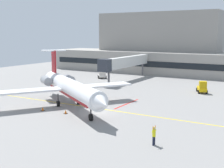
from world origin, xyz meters
TOP-DOWN VIEW (x-y plane):
  - ground at (0.00, 0.00)m, footprint 120.00×120.00m
  - terminal_building at (-8.54, 47.83)m, footprint 70.52×14.54m
  - jet_bridge_west at (-11.04, 28.49)m, footprint 2.40×21.51m
  - regional_jet at (-5.81, 0.95)m, footprint 23.73×19.33m
  - baggage_tug at (8.91, 22.20)m, footprint 2.75×3.58m
  - pushback_tractor at (-17.64, 28.96)m, footprint 3.25×3.38m
  - marshaller at (11.95, -8.12)m, footprint 0.34×0.83m
  - safety_cone_alpha at (-11.17, 7.16)m, footprint 0.47×0.47m
  - safety_cone_bravo at (-3.47, -2.92)m, footprint 0.47×0.47m
  - safety_cone_charlie at (-17.69, 10.55)m, footprint 0.47×0.47m
  - safety_cone_delta at (-7.40, -3.27)m, footprint 0.47×0.47m

SIDE VIEW (x-z plane):
  - ground at x=0.00m, z-range -0.10..0.00m
  - safety_cone_alpha at x=-11.17m, z-range -0.03..0.52m
  - safety_cone_bravo at x=-3.47m, z-range -0.03..0.52m
  - safety_cone_charlie at x=-17.69m, z-range -0.03..0.52m
  - safety_cone_delta at x=-7.40m, z-range -0.03..0.52m
  - pushback_tractor at x=-17.64m, z-range -0.09..1.88m
  - baggage_tug at x=8.91m, z-range -0.13..2.14m
  - marshaller at x=11.95m, z-range 0.03..2.03m
  - regional_jet at x=-5.81m, z-range -1.12..7.09m
  - jet_bridge_west at x=-11.04m, z-range 1.50..7.23m
  - terminal_building at x=-8.54m, z-range -2.19..14.92m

